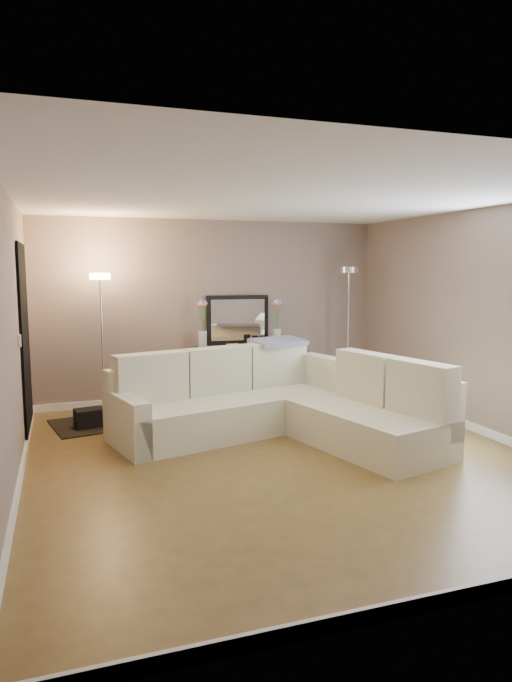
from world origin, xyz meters
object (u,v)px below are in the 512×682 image
object	(u,v)px
sectional_sofa	(277,404)
floor_lamp_lit	(101,316)
floor_lamp_unlit	(348,306)
console_table	(235,370)

from	to	relation	value
sectional_sofa	floor_lamp_lit	size ratio (longest dim) A/B	1.80
sectional_sofa	floor_lamp_unlit	bearing A→B (deg)	41.97
sectional_sofa	floor_lamp_unlit	distance (m)	2.52
sectional_sofa	console_table	xyz separation A→B (m)	(0.03, 1.80, 0.09)
console_table	floor_lamp_unlit	world-z (taller)	floor_lamp_unlit
floor_lamp_unlit	sectional_sofa	bearing A→B (deg)	-138.03
sectional_sofa	floor_lamp_lit	bearing A→B (deg)	140.04
floor_lamp_lit	sectional_sofa	bearing A→B (deg)	-39.96
sectional_sofa	floor_lamp_unlit	xyz separation A→B (m)	(1.72, 1.54, 1.01)
floor_lamp_lit	floor_lamp_unlit	world-z (taller)	floor_lamp_unlit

